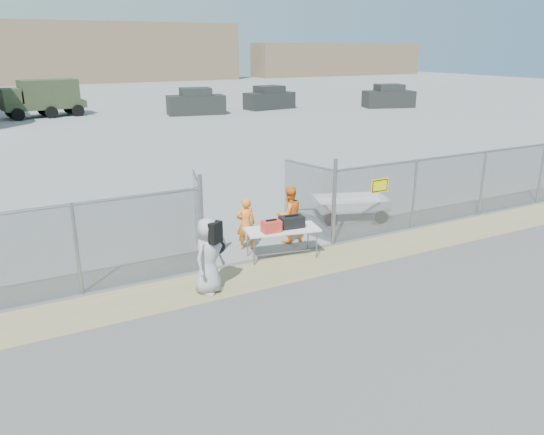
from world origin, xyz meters
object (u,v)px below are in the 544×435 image
security_worker_left (246,224)px  security_worker_right (289,215)px  folding_table (282,243)px  visitor (209,256)px  utility_trailer (350,207)px

security_worker_left → security_worker_right: security_worker_right is taller
security_worker_left → security_worker_right: bearing=-167.4°
folding_table → security_worker_right: security_worker_right is taller
visitor → utility_trailer: visitor is taller
utility_trailer → security_worker_left: bearing=-148.2°
visitor → folding_table: bearing=-8.8°
folding_table → security_worker_left: (-0.59, 1.03, 0.33)m
security_worker_left → utility_trailer: size_ratio=0.49×
security_worker_left → utility_trailer: (4.28, 0.94, -0.38)m
security_worker_right → visitor: (-3.28, -2.01, 0.07)m
visitor → utility_trailer: 6.92m
utility_trailer → security_worker_right: bearing=-141.4°
security_worker_left → security_worker_right: size_ratio=0.89×
security_worker_right → visitor: 3.85m
security_worker_left → visitor: visitor is taller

